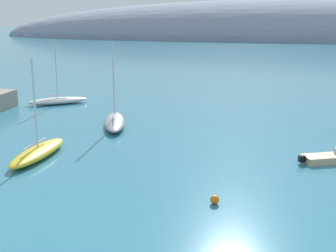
% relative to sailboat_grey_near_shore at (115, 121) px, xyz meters
% --- Properties ---
extents(distant_ridge, '(264.69, 62.62, 31.36)m').
position_rel_sailboat_grey_near_shore_xyz_m(distant_ridge, '(34.15, 157.41, -0.47)').
color(distant_ridge, gray).
rests_on(distant_ridge, ground).
extents(sailboat_grey_near_shore, '(3.96, 7.86, 7.85)m').
position_rel_sailboat_grey_near_shore_xyz_m(sailboat_grey_near_shore, '(0.00, 0.00, 0.00)').
color(sailboat_grey_near_shore, gray).
rests_on(sailboat_grey_near_shore, water).
extents(sailboat_white_mid_mooring, '(6.79, 5.41, 7.39)m').
position_rel_sailboat_grey_near_shore_xyz_m(sailboat_white_mid_mooring, '(-9.74, 9.15, -0.03)').
color(sailboat_white_mid_mooring, white).
rests_on(sailboat_white_mid_mooring, water).
extents(sailboat_yellow_outer_mooring, '(2.11, 7.49, 7.41)m').
position_rel_sailboat_grey_near_shore_xyz_m(sailboat_yellow_outer_mooring, '(-2.71, -10.33, -0.02)').
color(sailboat_yellow_outer_mooring, yellow).
rests_on(sailboat_yellow_outer_mooring, water).
extents(motorboat_sand_alongside_breakwater, '(5.10, 3.13, 0.91)m').
position_rel_sailboat_grey_near_shore_xyz_m(motorboat_sand_alongside_breakwater, '(18.76, -7.12, -0.17)').
color(motorboat_sand_alongside_breakwater, '#C6B284').
rests_on(motorboat_sand_alongside_breakwater, water).
extents(mooring_buoy_orange, '(0.52, 0.52, 0.52)m').
position_rel_sailboat_grey_near_shore_xyz_m(mooring_buoy_orange, '(10.91, -16.37, -0.21)').
color(mooring_buoy_orange, orange).
rests_on(mooring_buoy_orange, water).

